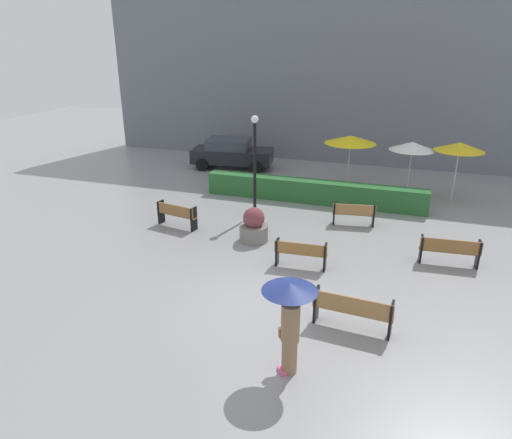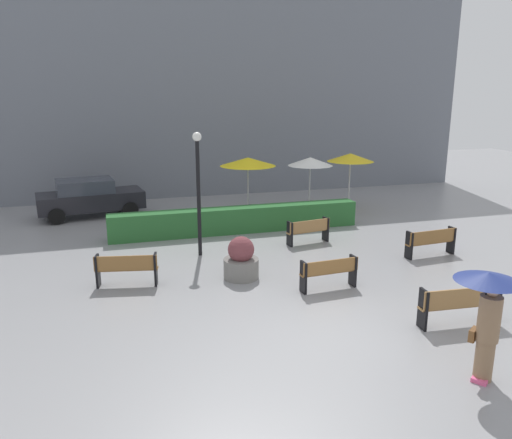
% 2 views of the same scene
% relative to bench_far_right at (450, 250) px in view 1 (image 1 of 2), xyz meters
% --- Properties ---
extents(ground_plane, '(60.00, 60.00, 0.00)m').
position_rel_bench_far_right_xyz_m(ground_plane, '(-4.93, -3.97, -0.52)').
color(ground_plane, gray).
extents(bench_far_right, '(1.76, 0.46, 0.87)m').
position_rel_bench_far_right_xyz_m(bench_far_right, '(0.00, 0.00, 0.00)').
color(bench_far_right, olive).
rests_on(bench_far_right, ground).
extents(bench_far_left, '(1.65, 0.63, 0.87)m').
position_rel_bench_far_right_xyz_m(bench_far_left, '(-9.27, 0.10, 0.00)').
color(bench_far_left, olive).
rests_on(bench_far_left, ground).
extents(bench_back_row, '(1.58, 0.59, 0.83)m').
position_rel_bench_far_right_xyz_m(bench_back_row, '(-3.17, 2.36, -0.03)').
color(bench_back_row, '#9E7242').
rests_on(bench_back_row, ground).
extents(bench_near_right, '(1.90, 0.47, 0.90)m').
position_rel_bench_far_right_xyz_m(bench_near_right, '(-2.33, -4.33, 0.02)').
color(bench_near_right, '#9E7242').
rests_on(bench_near_right, ground).
extents(bench_mid_center, '(1.58, 0.43, 0.83)m').
position_rel_bench_far_right_xyz_m(bench_mid_center, '(-4.22, -1.61, -0.01)').
color(bench_mid_center, olive).
rests_on(bench_mid_center, ground).
extents(pedestrian_with_umbrella, '(1.12, 1.12, 2.01)m').
position_rel_bench_far_right_xyz_m(pedestrian_with_umbrella, '(-3.37, -6.20, 0.86)').
color(pedestrian_with_umbrella, '#8C6B4C').
rests_on(pedestrian_with_umbrella, ground).
extents(planter_pot, '(0.97, 0.97, 1.19)m').
position_rel_bench_far_right_xyz_m(planter_pot, '(-6.20, -0.15, -0.01)').
color(planter_pot, slate).
rests_on(planter_pot, ground).
extents(lamp_post, '(0.28, 0.28, 3.87)m').
position_rel_bench_far_right_xyz_m(lamp_post, '(-6.95, 2.14, 1.86)').
color(lamp_post, black).
rests_on(lamp_post, ground).
extents(patio_umbrella_yellow, '(2.31, 2.31, 2.44)m').
position_rel_bench_far_right_xyz_m(patio_umbrella_yellow, '(-4.06, 6.91, 1.74)').
color(patio_umbrella_yellow, silver).
rests_on(patio_umbrella_yellow, ground).
extents(patio_umbrella_white, '(1.90, 1.90, 2.39)m').
position_rel_bench_far_right_xyz_m(patio_umbrella_white, '(-1.42, 6.59, 1.69)').
color(patio_umbrella_white, silver).
rests_on(patio_umbrella_white, ground).
extents(patio_umbrella_yellow_far, '(2.00, 2.00, 2.50)m').
position_rel_bench_far_right_xyz_m(patio_umbrella_yellow_far, '(0.43, 6.56, 1.80)').
color(patio_umbrella_yellow_far, silver).
rests_on(patio_umbrella_yellow_far, ground).
extents(hedge_strip, '(9.25, 0.70, 0.94)m').
position_rel_bench_far_right_xyz_m(hedge_strip, '(-5.15, 4.43, -0.05)').
color(hedge_strip, '#28602D').
rests_on(hedge_strip, ground).
extents(building_facade, '(28.00, 1.20, 10.77)m').
position_rel_bench_far_right_xyz_m(building_facade, '(-4.93, 12.03, 4.87)').
color(building_facade, slate).
rests_on(building_facade, ground).
extents(parked_car, '(4.42, 2.48, 1.57)m').
position_rel_bench_far_right_xyz_m(parked_car, '(-10.44, 8.56, 0.30)').
color(parked_car, black).
rests_on(parked_car, ground).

